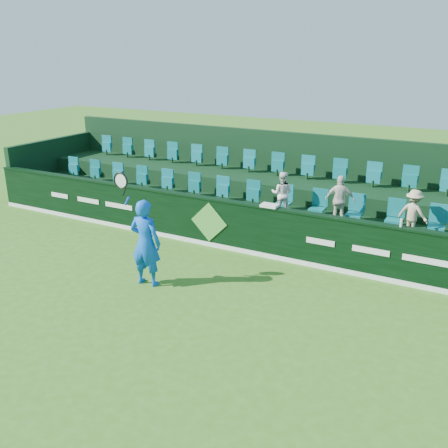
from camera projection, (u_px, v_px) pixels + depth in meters
The scene contains 13 objects.
ground at pixel (116, 307), 10.40m from camera, with size 60.00×60.00×0.00m, color #356718.
sponsor_hoarding at pixel (211, 222), 13.50m from camera, with size 16.00×0.25×1.35m.
stand_tier_front at pixel (230, 220), 14.51m from camera, with size 16.00×2.00×0.80m, color black.
stand_tier_back at pixel (257, 196), 16.00m from camera, with size 16.00×1.80×1.30m, color black.
stand_rear at pixel (264, 176), 16.19m from camera, with size 16.00×4.10×2.60m.
seat_row_front at pixel (236, 193), 14.61m from camera, with size 13.50×0.50×0.60m, color #116C74.
seat_row_back at pixel (262, 165), 15.94m from camera, with size 13.50×0.50×0.60m, color #116C74.
tennis_player at pixel (145, 242), 11.11m from camera, with size 1.15×0.56×2.65m.
spectator_left at pixel (282, 194), 13.49m from camera, with size 0.58×0.46×1.20m, color silver.
spectator_middle at pixel (340, 200), 12.76m from camera, with size 0.75×0.31×1.28m, color beige.
spectator_right at pixel (413, 213), 11.97m from camera, with size 0.74×0.42×1.14m, color tan.
towel at pixel (270, 206), 12.51m from camera, with size 0.43×0.28×0.07m, color silver.
drinks_bottle at pixel (401, 223), 11.06m from camera, with size 0.06×0.06×0.19m, color silver.
Camera 1 is at (6.38, -7.07, 5.05)m, focal length 40.00 mm.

